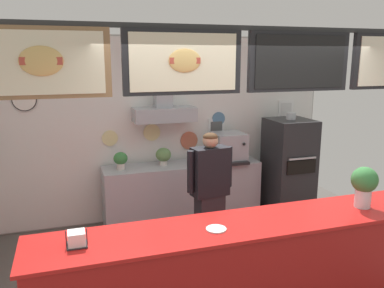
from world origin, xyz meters
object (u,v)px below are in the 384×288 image
condiment_plate (216,229)px  basil_vase (364,185)px  pizza_oven (288,169)px  potted_rosemary (121,160)px  napkin_holder (77,239)px  espresso_machine (229,147)px  potted_basil (204,153)px  potted_sage (163,155)px  shop_worker (210,193)px

condiment_plate → basil_vase: (1.51, 0.05, 0.21)m
pizza_oven → basil_vase: size_ratio=4.10×
potted_rosemary → napkin_holder: (-0.67, -2.40, 0.03)m
potted_rosemary → espresso_machine: bearing=-0.4°
potted_basil → napkin_holder: bearing=-128.2°
pizza_oven → potted_sage: size_ratio=6.40×
espresso_machine → condiment_plate: size_ratio=3.13×
shop_worker → basil_vase: size_ratio=3.97×
pizza_oven → espresso_machine: (-0.87, 0.25, 0.34)m
potted_rosemary → napkin_holder: size_ratio=1.54×
napkin_holder → shop_worker: bearing=39.6°
shop_worker → condiment_plate: bearing=63.5°
potted_rosemary → potted_sage: bearing=4.1°
espresso_machine → potted_sage: size_ratio=2.12×
shop_worker → basil_vase: (1.06, -1.30, 0.40)m
basil_vase → shop_worker: bearing=129.3°
potted_basil → condiment_plate: size_ratio=1.44×
pizza_oven → potted_rosemary: bearing=174.0°
espresso_machine → condiment_plate: 2.71m
pizza_oven → shop_worker: bearing=-151.6°
espresso_machine → napkin_holder: 3.29m
potted_basil → potted_sage: 0.60m
espresso_machine → potted_rosemary: 1.60m
napkin_holder → basil_vase: basil_vase is taller
espresso_machine → basil_vase: size_ratio=1.36×
potted_sage → napkin_holder: potted_sage is taller
shop_worker → napkin_holder: 2.03m
potted_sage → basil_vase: (1.34, -2.46, 0.19)m
potted_rosemary → potted_sage: potted_sage is taller
shop_worker → potted_rosemary: 1.44m
pizza_oven → napkin_holder: pizza_oven is taller
espresso_machine → potted_sage: (-0.98, 0.06, -0.06)m
pizza_oven → shop_worker: pizza_oven is taller
pizza_oven → condiment_plate: pizza_oven is taller
napkin_holder → potted_sage: bearing=62.4°
pizza_oven → potted_rosemary: (-2.47, 0.26, 0.28)m
pizza_oven → condiment_plate: size_ratio=9.46×
basil_vase → napkin_holder: bearing=179.8°
pizza_oven → espresso_machine: 0.97m
shop_worker → espresso_machine: shop_worker is taller
shop_worker → potted_rosemary: shop_worker is taller
condiment_plate → napkin_holder: 1.11m
espresso_machine → potted_rosemary: espresso_machine is taller
potted_rosemary → shop_worker: bearing=-51.4°
napkin_holder → basil_vase: bearing=-0.2°
espresso_machine → potted_basil: 0.39m
shop_worker → napkin_holder: shop_worker is taller
pizza_oven → espresso_machine: bearing=164.1°
potted_basil → basil_vase: 2.51m
potted_rosemary → condiment_plate: bearing=-79.9°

